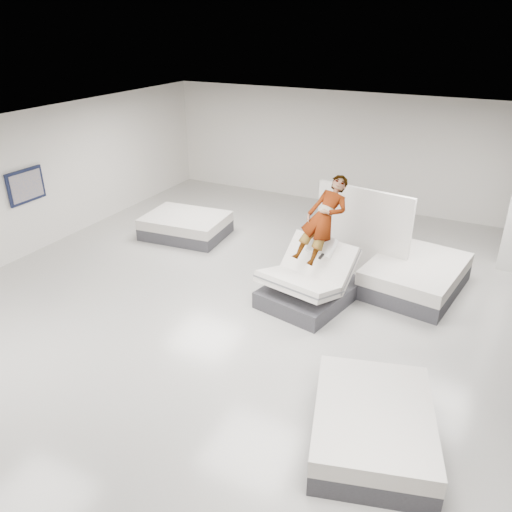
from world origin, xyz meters
The scene contains 9 objects.
room centered at (0.00, 0.00, 1.60)m, with size 14.00×14.04×3.20m.
hero_bed centered at (0.64, 1.21, 0.38)m, with size 1.77×2.13×1.25m.
person centered at (0.71, 1.54, 1.26)m, with size 0.65×0.43×1.78m, color slate.
remote centered at (0.85, 1.15, 1.03)m, with size 0.05×0.14×0.03m, color black.
divider_panel centered at (1.15, 2.81, 0.94)m, with size 2.08×0.09×1.89m, color white.
flat_bed_right_far centered at (2.36, 2.62, 0.30)m, with size 1.96×2.41×0.60m.
flat_bed_right_near centered at (2.66, -1.78, 0.27)m, with size 1.96×2.30×0.54m.
flat_bed_left_far centered at (-3.32, 2.84, 0.27)m, with size 2.09×1.64×0.54m.
wall_poster centered at (-5.93, 0.50, 1.60)m, with size 0.06×0.95×0.75m.
Camera 1 is at (3.49, -6.77, 4.99)m, focal length 35.00 mm.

